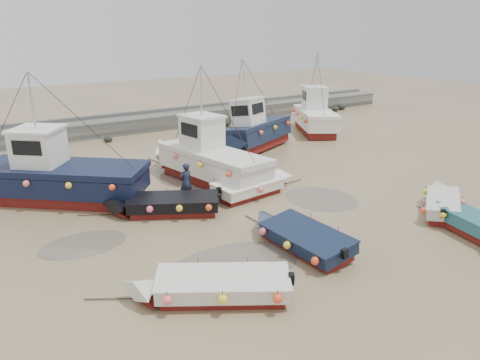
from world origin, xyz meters
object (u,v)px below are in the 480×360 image
object	(u,v)px
cabin_boat_3	(314,115)
person	(187,201)
dinghy_3	(444,201)
dinghy_5	(253,184)
dinghy_0	(211,284)
cabin_boat_0	(52,175)
dinghy_4	(165,203)
dinghy_1	(302,234)
dinghy_2	(474,222)
cabin_boat_2	(254,131)
cabin_boat_1	(206,158)

from	to	relation	value
cabin_boat_3	person	distance (m)	18.51
dinghy_3	dinghy_5	distance (m)	9.03
dinghy_0	cabin_boat_0	world-z (taller)	cabin_boat_0
dinghy_4	person	world-z (taller)	dinghy_4
dinghy_3	cabin_boat_0	world-z (taller)	cabin_boat_0
dinghy_1	dinghy_2	xyz separation A→B (m)	(6.55, -3.14, 0.01)
cabin_boat_2	cabin_boat_3	size ratio (longest dim) A/B	1.07
dinghy_5	person	distance (m)	3.45
dinghy_5	cabin_boat_0	bearing A→B (deg)	-125.85
dinghy_2	cabin_boat_1	bearing A→B (deg)	128.03
cabin_boat_0	cabin_boat_3	distance (m)	22.24
dinghy_0	dinghy_5	xyz separation A→B (m)	(6.76, 7.12, 0.01)
dinghy_3	dinghy_4	xyz separation A→B (m)	(-10.65, 7.04, -0.01)
dinghy_2	cabin_boat_3	xyz separation A→B (m)	(8.57, 18.76, 0.82)
dinghy_2	cabin_boat_2	bearing A→B (deg)	101.65
dinghy_4	cabin_boat_3	size ratio (longest dim) A/B	0.70
dinghy_2	person	world-z (taller)	dinghy_2
dinghy_1	person	bearing A→B (deg)	99.84
dinghy_5	cabin_boat_2	size ratio (longest dim) A/B	0.66
cabin_boat_0	cabin_boat_2	world-z (taller)	same
cabin_boat_0	person	world-z (taller)	cabin_boat_0
dinghy_0	cabin_boat_0	bearing A→B (deg)	41.58
person	dinghy_0	bearing A→B (deg)	61.34
dinghy_1	dinghy_5	distance (m)	6.27
dinghy_5	person	size ratio (longest dim) A/B	3.09
cabin_boat_1	dinghy_0	bearing A→B (deg)	-127.64
cabin_boat_0	person	xyz separation A→B (m)	(5.35, -3.71, -1.31)
dinghy_4	dinghy_2	bearing A→B (deg)	-104.58
cabin_boat_1	cabin_boat_2	xyz separation A→B (m)	(6.21, 4.01, 0.03)
cabin_boat_0	dinghy_3	bearing A→B (deg)	-87.10
dinghy_1	dinghy_3	xyz separation A→B (m)	(7.81, -0.96, 0.01)
dinghy_5	cabin_boat_1	world-z (taller)	cabin_boat_1
dinghy_2	cabin_boat_2	size ratio (longest dim) A/B	0.60
dinghy_0	dinghy_3	xyz separation A→B (m)	(12.58, 0.21, 0.01)
cabin_boat_0	cabin_boat_2	xyz separation A→B (m)	(13.97, 2.48, 0.06)
dinghy_5	cabin_boat_3	size ratio (longest dim) A/B	0.70
cabin_boat_3	cabin_boat_2	bearing A→B (deg)	-133.17
dinghy_0	cabin_boat_1	distance (m)	12.02
dinghy_3	cabin_boat_3	distance (m)	18.14
dinghy_2	person	distance (m)	12.84
dinghy_0	person	xyz separation A→B (m)	(3.54, 8.23, -0.54)
dinghy_0	cabin_boat_3	size ratio (longest dim) A/B	0.69
dinghy_0	dinghy_4	xyz separation A→B (m)	(1.93, 7.25, 0.00)
dinghy_0	dinghy_5	size ratio (longest dim) A/B	0.98
person	dinghy_2	bearing A→B (deg)	121.95
dinghy_3	dinghy_5	world-z (taller)	same
cabin_boat_2	dinghy_3	bearing A→B (deg)	158.62
dinghy_0	cabin_boat_1	bearing A→B (deg)	3.21
dinghy_5	dinghy_2	bearing A→B (deg)	20.17
cabin_boat_0	dinghy_2	bearing A→B (deg)	-94.56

